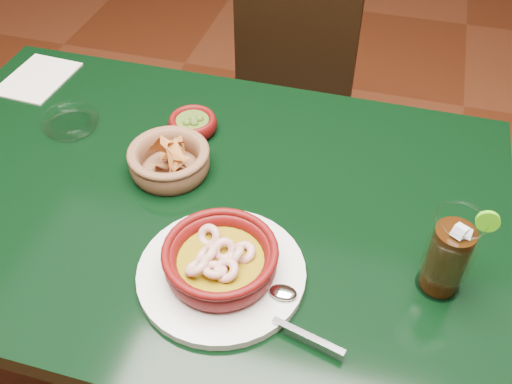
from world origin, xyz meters
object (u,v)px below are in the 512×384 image
(shrimp_plate, at_px, (221,264))
(chip_basket, at_px, (169,160))
(dining_chair, at_px, (281,102))
(cola_drink, at_px, (449,254))
(dining_table, at_px, (192,228))

(shrimp_plate, bearing_deg, chip_basket, 129.14)
(dining_chair, height_order, shrimp_plate, dining_chair)
(dining_chair, distance_m, cola_drink, 0.98)
(dining_table, xyz_separation_m, dining_chair, (0.02, 0.71, -0.17))
(chip_basket, bearing_deg, shrimp_plate, -50.86)
(dining_table, bearing_deg, shrimp_plate, -53.99)
(dining_chair, distance_m, chip_basket, 0.72)
(dining_table, bearing_deg, dining_chair, 88.57)
(dining_table, bearing_deg, chip_basket, 137.83)
(dining_chair, bearing_deg, shrimp_plate, -83.13)
(dining_table, relative_size, dining_chair, 1.37)
(shrimp_plate, distance_m, chip_basket, 0.28)
(dining_chair, xyz_separation_m, chip_basket, (-0.07, -0.65, 0.30))
(dining_table, relative_size, chip_basket, 6.24)
(dining_chair, bearing_deg, cola_drink, -60.38)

